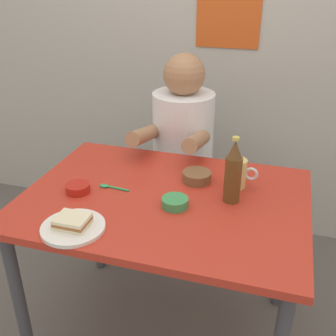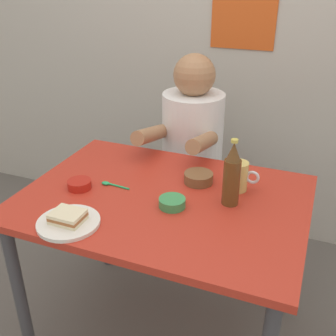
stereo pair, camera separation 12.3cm
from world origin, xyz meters
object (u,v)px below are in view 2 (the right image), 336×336
(beer_mug, at_px, (238,176))
(beer_bottle, at_px, (232,175))
(stool, at_px, (191,200))
(person_seated, at_px, (192,133))
(condiment_bowl_brown, at_px, (198,177))
(plate_orange, at_px, (69,223))
(dining_table, at_px, (163,216))
(sandwich, at_px, (68,217))

(beer_mug, relative_size, beer_bottle, 0.48)
(stool, relative_size, person_seated, 0.63)
(beer_mug, xyz_separation_m, condiment_bowl_brown, (-0.16, -0.00, -0.04))
(stool, height_order, person_seated, person_seated)
(plate_orange, bearing_deg, dining_table, 52.13)
(dining_table, distance_m, stool, 0.70)
(beer_mug, bearing_deg, dining_table, -148.11)
(sandwich, distance_m, condiment_bowl_brown, 0.56)
(dining_table, distance_m, sandwich, 0.40)
(plate_orange, distance_m, beer_bottle, 0.61)
(stool, distance_m, person_seated, 0.42)
(sandwich, height_order, beer_bottle, beer_bottle)
(dining_table, relative_size, person_seated, 1.53)
(beer_bottle, bearing_deg, stool, 120.58)
(person_seated, bearing_deg, beer_bottle, -58.93)
(dining_table, bearing_deg, beer_bottle, 10.22)
(beer_mug, bearing_deg, plate_orange, -136.83)
(beer_mug, bearing_deg, person_seated, 127.18)
(beer_bottle, bearing_deg, condiment_bowl_brown, 144.91)
(plate_orange, height_order, condiment_bowl_brown, condiment_bowl_brown)
(stool, xyz_separation_m, beer_mug, (0.35, -0.47, 0.45))
(sandwich, bearing_deg, beer_bottle, 35.36)
(plate_orange, height_order, sandwich, sandwich)
(condiment_bowl_brown, bearing_deg, beer_bottle, -35.09)
(person_seated, height_order, condiment_bowl_brown, person_seated)
(beer_bottle, xyz_separation_m, condiment_bowl_brown, (-0.16, 0.11, -0.10))
(plate_orange, bearing_deg, condiment_bowl_brown, 54.66)
(dining_table, height_order, beer_bottle, beer_bottle)
(condiment_bowl_brown, bearing_deg, sandwich, -125.34)
(person_seated, height_order, beer_mug, person_seated)
(sandwich, height_order, condiment_bowl_brown, sandwich)
(dining_table, bearing_deg, beer_mug, 31.89)
(condiment_bowl_brown, bearing_deg, dining_table, -120.11)
(plate_orange, bearing_deg, beer_bottle, 35.36)
(dining_table, height_order, beer_mug, beer_mug)
(dining_table, bearing_deg, stool, 98.26)
(beer_bottle, distance_m, condiment_bowl_brown, 0.22)
(plate_orange, bearing_deg, sandwich, 0.00)
(person_seated, relative_size, condiment_bowl_brown, 6.00)
(dining_table, xyz_separation_m, condiment_bowl_brown, (0.09, 0.16, 0.12))
(dining_table, xyz_separation_m, sandwich, (-0.23, -0.30, 0.13))
(stool, relative_size, beer_bottle, 1.72)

